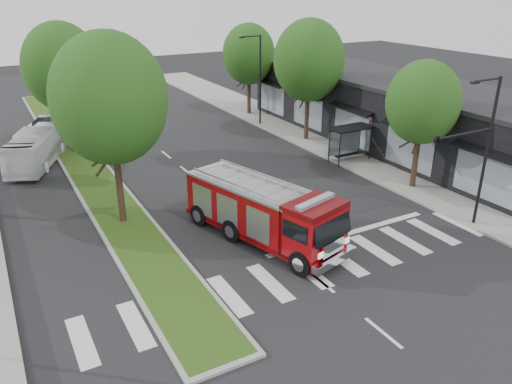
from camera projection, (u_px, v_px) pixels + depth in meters
ground at (274, 243)px, 25.16m from camera, size 140.00×140.00×0.00m
sidewalk_right at (346, 150)px, 38.78m from camera, size 5.00×80.00×0.15m
median at (80, 159)px, 36.95m from camera, size 3.00×50.00×0.15m
storefront_row at (392, 113)px, 39.85m from camera, size 8.00×30.00×5.00m
bus_shelter at (349, 134)px, 35.94m from camera, size 3.20×1.60×2.61m
tree_right_near at (423, 103)px, 29.78m from camera, size 4.40×4.40×8.05m
tree_right_mid at (309, 61)px, 39.06m from camera, size 5.60×5.60×9.72m
tree_right_far at (249, 54)px, 47.37m from camera, size 5.00×5.00×8.73m
tree_median_near at (110, 99)px, 24.66m from camera, size 5.80×5.80×10.16m
tree_median_far at (62, 67)px, 36.07m from camera, size 5.60×5.60×9.72m
streetlight_right_near at (477, 145)px, 24.83m from camera, size 4.08×0.22×8.00m
streetlight_right_far at (259, 76)px, 44.16m from camera, size 2.11×0.20×8.00m
fire_engine at (263, 212)px, 24.98m from camera, size 5.20×9.68×3.22m
city_bus at (39, 144)px, 36.10m from camera, size 5.69×9.52×2.62m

